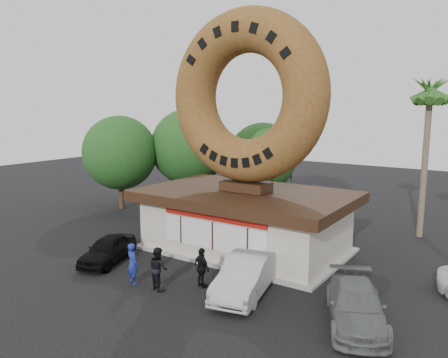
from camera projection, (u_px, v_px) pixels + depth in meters
name	position (u px, v px, depth m)	size (l,w,h in m)	color
ground	(174.00, 286.00, 19.22)	(90.00, 90.00, 0.00)	black
donut_shop	(245.00, 218.00, 23.82)	(11.20, 7.20, 3.80)	#BAAF9E
giant_donut	(247.00, 97.00, 22.75)	(9.01, 9.01, 2.30)	brown
tree_west	(189.00, 147.00, 34.33)	(6.00, 6.00, 7.65)	#473321
tree_mid	(262.00, 157.00, 33.02)	(5.20, 5.20, 6.63)	#473321
tree_far	(120.00, 153.00, 33.05)	(5.60, 5.60, 7.14)	#473321
palm_near	(430.00, 96.00, 25.12)	(2.60, 2.60, 9.75)	#726651
street_lamp	(294.00, 151.00, 32.57)	(2.11, 0.20, 8.00)	#59595E
person_left	(133.00, 264.00, 19.31)	(0.68, 0.45, 1.87)	navy
person_center	(158.00, 268.00, 18.74)	(0.91, 0.71, 1.87)	black
person_right	(202.00, 268.00, 18.95)	(1.04, 0.43, 1.77)	black
car_black	(108.00, 249.00, 22.04)	(1.57, 3.91, 1.33)	black
car_silver	(246.00, 275.00, 18.34)	(1.68, 4.83, 1.59)	#AFADB3
car_grey	(356.00, 305.00, 15.79)	(1.95, 4.79, 1.39)	slate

